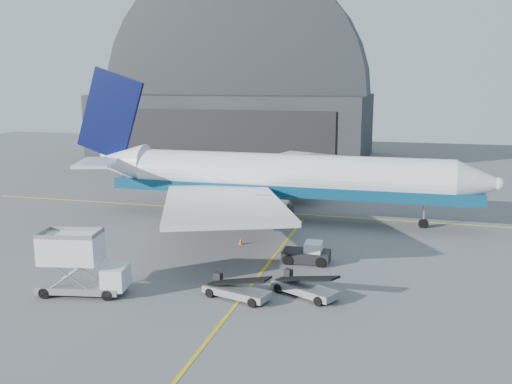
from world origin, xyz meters
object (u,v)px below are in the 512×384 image
(catering_truck, at_px, (79,265))
(belt_loader_b, at_px, (304,287))
(airliner, at_px, (272,177))
(belt_loader_a, at_px, (236,290))
(pushback_tug, at_px, (308,254))

(catering_truck, bearing_deg, belt_loader_b, 3.61)
(catering_truck, relative_size, belt_loader_b, 1.28)
(belt_loader_b, bearing_deg, catering_truck, -138.88)
(airliner, height_order, belt_loader_b, airliner)
(airliner, distance_m, belt_loader_a, 23.69)
(airliner, height_order, catering_truck, airliner)
(airliner, xyz_separation_m, catering_truck, (-7.63, -25.22, -2.41))
(catering_truck, height_order, belt_loader_a, catering_truck)
(airliner, distance_m, pushback_tug, 15.95)
(airliner, height_order, belt_loader_a, airliner)
(pushback_tug, bearing_deg, belt_loader_b, -82.85)
(catering_truck, bearing_deg, belt_loader_a, 0.62)
(pushback_tug, xyz_separation_m, belt_loader_a, (-3.34, -9.08, -0.08))
(catering_truck, bearing_deg, airliner, 62.83)
(pushback_tug, bearing_deg, airliner, 113.43)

